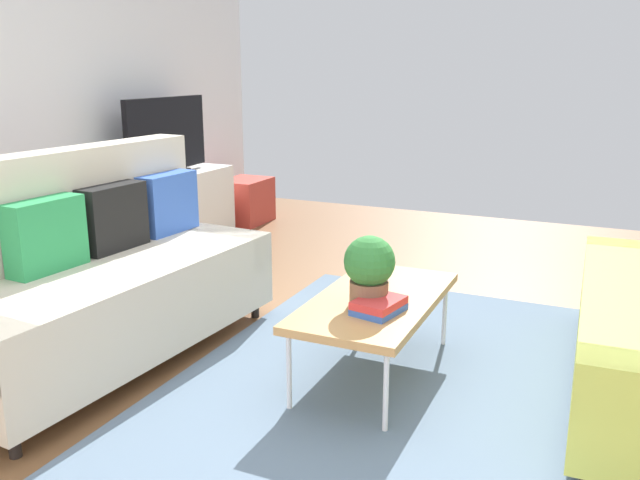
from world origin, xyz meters
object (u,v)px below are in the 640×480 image
(tv, at_px, (167,137))
(potted_plant, at_px, (369,268))
(couch_beige, at_px, (98,276))
(storage_trunk, at_px, (246,201))
(vase_0, at_px, (114,175))
(vase_1, at_px, (127,173))
(tv_console, at_px, (169,212))
(coffee_table, at_px, (376,302))
(table_book_0, at_px, (379,309))
(bottle_0, at_px, (150,168))
(bottle_1, at_px, (158,168))

(tv, height_order, potted_plant, tv)
(couch_beige, xyz_separation_m, potted_plant, (0.26, -1.43, 0.15))
(couch_beige, height_order, storage_trunk, couch_beige)
(vase_0, bearing_deg, vase_1, 0.00)
(couch_beige, relative_size, potted_plant, 5.72)
(storage_trunk, xyz_separation_m, vase_1, (-1.54, 0.15, 0.49))
(tv_console, bearing_deg, vase_1, 173.46)
(coffee_table, distance_m, storage_trunk, 3.55)
(coffee_table, height_order, potted_plant, potted_plant)
(table_book_0, relative_size, bottle_0, 1.23)
(tv_console, height_order, bottle_0, bottle_0)
(couch_beige, bearing_deg, vase_1, -141.15)
(couch_beige, height_order, table_book_0, couch_beige)
(tv, bearing_deg, couch_beige, -152.92)
(table_book_0, bearing_deg, potted_plant, 46.83)
(table_book_0, xyz_separation_m, bottle_1, (1.60, 2.48, 0.28))
(tv_console, distance_m, bottle_0, 0.49)
(couch_beige, relative_size, storage_trunk, 3.75)
(coffee_table, height_order, vase_1, vase_1)
(vase_1, bearing_deg, bottle_1, -18.00)
(tv_console, relative_size, storage_trunk, 2.69)
(bottle_0, bearing_deg, table_book_0, -121.16)
(coffee_table, height_order, storage_trunk, storage_trunk)
(table_book_0, relative_size, vase_1, 1.74)
(vase_0, bearing_deg, tv_console, -4.93)
(tv_console, relative_size, table_book_0, 5.83)
(storage_trunk, distance_m, bottle_1, 1.36)
(potted_plant, xyz_separation_m, bottle_1, (1.53, 2.40, 0.11))
(potted_plant, xyz_separation_m, vase_0, (1.10, 2.49, 0.11))
(storage_trunk, xyz_separation_m, bottle_1, (-1.26, 0.06, 0.50))
(potted_plant, relative_size, bottle_1, 2.17)
(storage_trunk, bearing_deg, tv, 175.84)
(couch_beige, bearing_deg, coffee_table, 108.73)
(storage_trunk, xyz_separation_m, bottle_0, (-1.36, 0.06, 0.52))
(table_book_0, bearing_deg, couch_beige, 97.22)
(couch_beige, xyz_separation_m, bottle_1, (1.79, 0.98, 0.27))
(tv_console, height_order, table_book_0, tv_console)
(coffee_table, relative_size, vase_1, 7.98)
(tv_console, bearing_deg, vase_0, 175.07)
(table_book_0, relative_size, vase_0, 1.58)
(tv, xyz_separation_m, table_book_0, (-1.76, -2.50, -0.52))
(coffee_table, xyz_separation_m, vase_1, (1.13, 2.49, 0.32))
(couch_beige, xyz_separation_m, table_book_0, (0.19, -1.50, -0.02))
(couch_beige, relative_size, tv, 1.95)
(couch_beige, height_order, coffee_table, couch_beige)
(tv_console, distance_m, storage_trunk, 1.11)
(storage_trunk, relative_size, vase_1, 3.77)
(table_book_0, relative_size, bottle_1, 1.53)
(vase_0, bearing_deg, potted_plant, -113.90)
(tv, height_order, bottle_0, tv)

